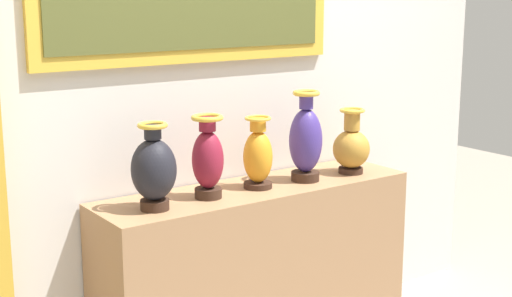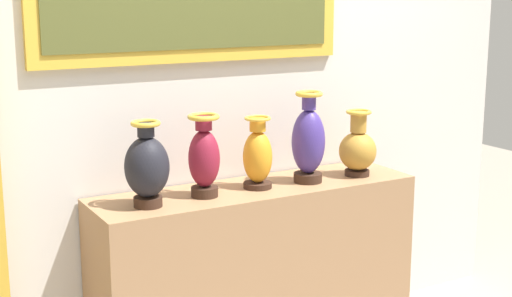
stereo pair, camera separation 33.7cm
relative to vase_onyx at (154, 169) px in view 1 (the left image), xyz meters
name	(u,v)px [view 1 (the left image)]	position (x,y,z in m)	size (l,w,h in m)	color
display_shelf	(256,273)	(0.54, 0.05, -0.58)	(1.53, 0.41, 0.83)	#99704C
back_wall	(222,66)	(0.53, 0.31, 0.36)	(3.28, 0.14, 2.68)	silver
vase_onyx	(154,169)	(0.00, 0.00, 0.00)	(0.19, 0.19, 0.36)	#382319
vase_burgundy	(208,158)	(0.27, 0.02, 0.00)	(0.14, 0.14, 0.36)	#382319
vase_amber	(259,156)	(0.55, 0.03, -0.02)	(0.13, 0.13, 0.33)	#382319
vase_indigo	(306,140)	(0.80, 0.01, 0.02)	(0.16, 0.16, 0.43)	#382319
vase_ochre	(351,146)	(1.07, 0.00, -0.04)	(0.18, 0.18, 0.32)	#382319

